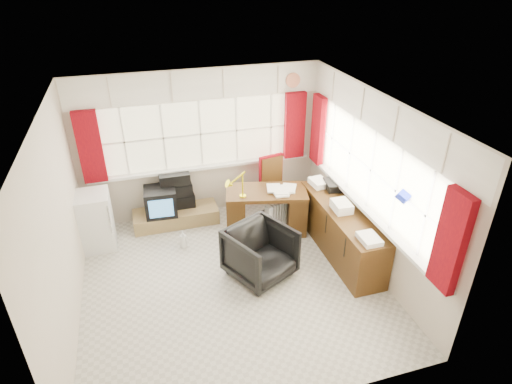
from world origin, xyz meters
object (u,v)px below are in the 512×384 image
at_px(task_chair, 274,184).
at_px(office_chair, 260,253).
at_px(desk_lamp, 243,179).
at_px(tv_bench, 176,216).
at_px(desk, 266,208).
at_px(radiator, 278,220).
at_px(credenza, 341,230).
at_px(crt_tv, 161,201).
at_px(mini_fridge, 94,221).

distance_m(task_chair, office_chair, 1.70).
bearing_deg(desk_lamp, tv_bench, 145.04).
distance_m(desk, tv_bench, 1.55).
xyz_separation_m(office_chair, radiator, (0.60, 0.96, -0.16)).
bearing_deg(tv_bench, desk, -24.20).
distance_m(credenza, tv_bench, 2.75).
relative_size(office_chair, crt_tv, 1.57).
relative_size(desk, office_chair, 1.67).
distance_m(desk_lamp, crt_tv, 1.49).
bearing_deg(desk, radiator, -32.29).
bearing_deg(tv_bench, mini_fridge, -166.43).
bearing_deg(desk, tv_bench, 155.80).
distance_m(office_chair, mini_fridge, 2.62).
bearing_deg(radiator, tv_bench, 154.85).
height_order(desk_lamp, office_chair, desk_lamp).
height_order(desk_lamp, task_chair, desk_lamp).
height_order(credenza, tv_bench, credenza).
relative_size(tv_bench, crt_tv, 2.65).
relative_size(radiator, tv_bench, 0.39).
height_order(credenza, crt_tv, credenza).
bearing_deg(tv_bench, radiator, -25.15).
relative_size(crt_tv, mini_fridge, 0.58).
bearing_deg(desk, credenza, -45.28).
relative_size(credenza, tv_bench, 1.43).
bearing_deg(office_chair, desk, 41.71).
height_order(desk, desk_lamp, desk_lamp).
bearing_deg(crt_tv, desk, -20.02).
relative_size(desk_lamp, tv_bench, 0.31).
distance_m(tv_bench, crt_tv, 0.42).
bearing_deg(crt_tv, task_chair, -3.57).
bearing_deg(desk, desk_lamp, -170.58).
bearing_deg(office_chair, task_chair, 38.63).
bearing_deg(tv_bench, crt_tv, -170.54).
distance_m(task_chair, radiator, 0.69).
bearing_deg(radiator, credenza, -47.75).
relative_size(desk_lamp, credenza, 0.22).
bearing_deg(mini_fridge, credenza, -19.05).
xyz_separation_m(tv_bench, mini_fridge, (-1.25, -0.30, 0.33)).
bearing_deg(crt_tv, desk_lamp, -28.37).
xyz_separation_m(desk_lamp, mini_fridge, (-2.24, 0.39, -0.58)).
distance_m(desk_lamp, radiator, 1.00).
distance_m(desk_lamp, office_chair, 1.20).
relative_size(desk_lamp, mini_fridge, 0.48).
xyz_separation_m(desk_lamp, radiator, (0.57, -0.04, -0.82)).
bearing_deg(radiator, task_chair, 78.98).
bearing_deg(task_chair, office_chair, -114.78).
height_order(desk, credenza, credenza).
height_order(tv_bench, crt_tv, crt_tv).
bearing_deg(radiator, crt_tv, 158.69).
relative_size(desk_lamp, crt_tv, 0.83).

